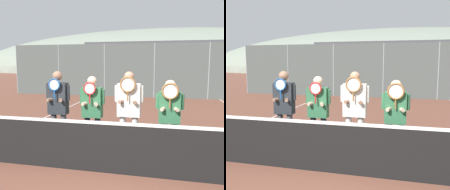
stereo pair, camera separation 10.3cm
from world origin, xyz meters
The scene contains 12 objects.
ground_plane centered at (0.00, 0.00, 0.00)m, with size 120.00×120.00×0.00m, color brown.
hill_distant centered at (0.00, 61.74, 0.00)m, with size 103.69×57.61×20.16m.
clubhouse_building centered at (0.28, 19.62, 1.94)m, with size 13.57×5.50×3.83m.
fence_back centered at (0.00, 10.50, 1.59)m, with size 18.17×0.06×3.19m.
tennis_net centered at (0.00, 0.00, 0.51)m, with size 9.89×0.09×1.09m.
court_line_left_sideline centered at (-3.68, 3.00, 0.00)m, with size 0.05×16.00×0.01m, color white.
player_leftmost centered at (-1.59, 0.84, 1.11)m, with size 0.57×0.34×1.88m.
player_center_left centered at (-0.80, 0.92, 1.04)m, with size 0.58×0.34×1.77m.
player_center_right centered at (0.02, 0.94, 1.13)m, with size 0.63×0.34×1.88m.
player_rightmost centered at (0.89, 0.84, 1.03)m, with size 0.57×0.34×1.72m.
car_far_left centered at (-4.70, 13.47, 0.91)m, with size 4.16×2.03×1.78m.
car_left_of_center centered at (0.16, 13.38, 0.95)m, with size 4.43×2.04×1.87m.
Camera 2 is at (0.96, -4.31, 2.07)m, focal length 40.00 mm.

